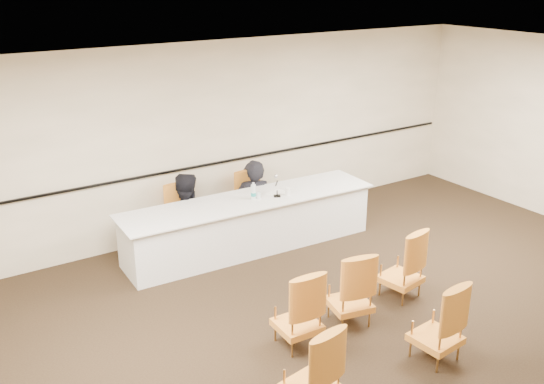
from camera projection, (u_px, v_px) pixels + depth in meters
The scene contains 19 objects.
floor at pixel (381, 346), 6.83m from camera, with size 10.00×10.00×0.00m, color black.
ceiling at pixel (400, 80), 5.79m from camera, with size 10.00×10.00×0.00m, color white.
wall_back at pixel (211, 138), 9.46m from camera, with size 10.00×0.04×3.00m, color beige.
wall_rail at pixel (213, 164), 9.56m from camera, with size 9.80×0.04×0.03m, color black.
panel_table at pixel (250, 224), 9.09m from camera, with size 3.95×0.91×0.79m, color silver, non-canonical shape.
panelist_main at pixel (254, 211), 9.77m from camera, with size 0.63×0.41×1.72m, color black.
panelist_main_chair at pixel (253, 202), 9.71m from camera, with size 0.50×0.50×0.95m, color orange, non-canonical shape.
panelist_second at pixel (185, 225), 9.19m from camera, with size 0.80×0.63×1.65m, color black.
panelist_second_chair at pixel (185, 217), 9.15m from camera, with size 0.50×0.50×0.95m, color orange, non-canonical shape.
papers at pixel (277, 193), 9.19m from camera, with size 0.30×0.22×0.00m, color white.
microphone at pixel (277, 187), 9.00m from camera, with size 0.11×0.22×0.30m, color black, non-canonical shape.
water_bottle at pixel (253, 191), 8.92m from camera, with size 0.08×0.08×0.25m, color teal, non-canonical shape.
drinking_glass at pixel (259, 195), 8.97m from camera, with size 0.06×0.06×0.10m, color silver.
coffee_cup at pixel (288, 191), 9.09m from camera, with size 0.08×0.08×0.12m, color white.
aud_chair_front_left at pixel (298, 308), 6.69m from camera, with size 0.50×0.50×0.95m, color orange, non-canonical shape.
aud_chair_front_mid at pixel (350, 287), 7.13m from camera, with size 0.50×0.50×0.95m, color orange, non-canonical shape.
aud_chair_front_right at pixel (402, 263), 7.71m from camera, with size 0.50×0.50×0.95m, color orange, non-canonical shape.
aud_chair_back_left at pixel (311, 368), 5.68m from camera, with size 0.50×0.50×0.95m, color orange, non-canonical shape.
aud_chair_back_mid at pixel (437, 320), 6.45m from camera, with size 0.50×0.50×0.95m, color orange, non-canonical shape.
Camera 1 is at (-4.19, -4.20, 4.00)m, focal length 40.00 mm.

